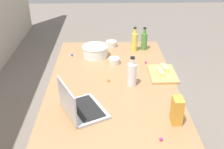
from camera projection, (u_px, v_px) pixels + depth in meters
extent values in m
cube|color=brown|center=(112.00, 127.00, 2.36)|extent=(1.53, 0.91, 0.87)
cube|color=#9E754C|center=(112.00, 82.00, 2.15)|extent=(1.59, 0.97, 0.03)
cube|color=#B7B7BC|center=(85.00, 110.00, 1.78)|extent=(0.38, 0.34, 0.02)
cube|color=black|center=(86.00, 108.00, 1.78)|extent=(0.31, 0.26, 0.00)
cube|color=#B7B7BC|center=(67.00, 101.00, 1.68)|extent=(0.27, 0.14, 0.20)
cube|color=#333842|center=(68.00, 100.00, 1.68)|extent=(0.24, 0.12, 0.18)
cylinder|color=white|center=(95.00, 51.00, 2.51)|extent=(0.23, 0.23, 0.10)
cylinder|color=black|center=(95.00, 51.00, 2.51)|extent=(0.19, 0.19, 0.08)
torus|color=white|center=(95.00, 46.00, 2.49)|extent=(0.24, 0.24, 0.01)
cylinder|color=#DBC64C|center=(135.00, 42.00, 2.60)|extent=(0.06, 0.06, 0.17)
cylinder|color=#DBC64C|center=(135.00, 31.00, 2.55)|extent=(0.02, 0.02, 0.05)
cylinder|color=black|center=(135.00, 28.00, 2.54)|extent=(0.03, 0.03, 0.01)
cylinder|color=white|center=(132.00, 75.00, 2.04)|extent=(0.07, 0.07, 0.17)
cylinder|color=white|center=(132.00, 61.00, 1.98)|extent=(0.03, 0.03, 0.05)
cylinder|color=black|center=(133.00, 58.00, 1.97)|extent=(0.03, 0.03, 0.01)
cylinder|color=#4C8C38|center=(144.00, 41.00, 2.63)|extent=(0.06, 0.06, 0.16)
cylinder|color=#4C8C38|center=(145.00, 31.00, 2.58)|extent=(0.02, 0.02, 0.05)
cylinder|color=black|center=(145.00, 28.00, 2.57)|extent=(0.03, 0.03, 0.01)
cube|color=tan|center=(162.00, 74.00, 2.21)|extent=(0.31, 0.21, 0.02)
cube|color=#F4E58C|center=(164.00, 68.00, 2.24)|extent=(0.11, 0.05, 0.04)
cube|color=#F4E58C|center=(160.00, 72.00, 2.18)|extent=(0.11, 0.05, 0.04)
cylinder|color=beige|center=(114.00, 61.00, 2.39)|extent=(0.10, 0.10, 0.05)
cylinder|color=beige|center=(111.00, 44.00, 2.72)|extent=(0.11, 0.11, 0.05)
cube|color=gold|center=(177.00, 110.00, 1.65)|extent=(0.09, 0.06, 0.17)
sphere|color=orange|center=(93.00, 103.00, 1.85)|extent=(0.02, 0.02, 0.02)
sphere|color=#CC3399|center=(146.00, 62.00, 2.40)|extent=(0.02, 0.02, 0.02)
sphere|color=#CC3399|center=(161.00, 139.00, 1.54)|extent=(0.02, 0.02, 0.02)
sphere|color=blue|center=(72.00, 55.00, 2.53)|extent=(0.02, 0.02, 0.02)
sphere|color=orange|center=(109.00, 80.00, 2.12)|extent=(0.02, 0.02, 0.02)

